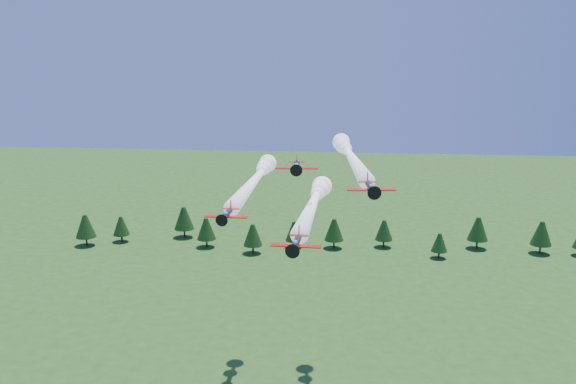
# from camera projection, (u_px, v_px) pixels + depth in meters

# --- Properties ---
(plane_lead) EXTENTS (6.77, 40.72, 3.70)m
(plane_lead) POSITION_uv_depth(u_px,v_px,m) (314.00, 201.00, 106.89)
(plane_lead) COLOR black
(plane_lead) RESTS_ON ground
(plane_left) EXTENTS (6.54, 47.20, 3.70)m
(plane_left) POSITION_uv_depth(u_px,v_px,m) (256.00, 178.00, 122.11)
(plane_left) COLOR black
(plane_left) RESTS_ON ground
(plane_right) EXTENTS (10.45, 47.43, 3.70)m
(plane_right) POSITION_uv_depth(u_px,v_px,m) (351.00, 156.00, 119.85)
(plane_right) COLOR black
(plane_right) RESTS_ON ground
(plane_slot) EXTENTS (6.90, 7.50, 2.42)m
(plane_slot) POSITION_uv_depth(u_px,v_px,m) (297.00, 166.00, 102.06)
(plane_slot) COLOR black
(plane_slot) RESTS_ON ground
(treeline) EXTENTS (167.62, 21.33, 10.86)m
(treeline) POSITION_uv_depth(u_px,v_px,m) (319.00, 230.00, 210.67)
(treeline) COLOR #382314
(treeline) RESTS_ON ground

